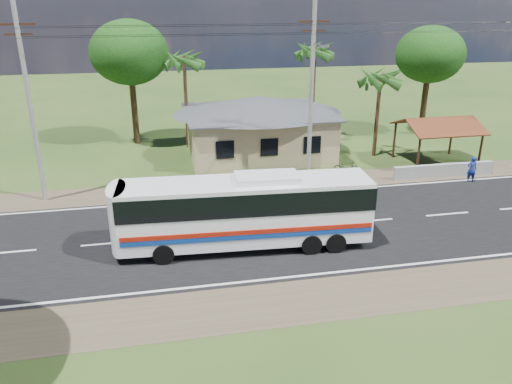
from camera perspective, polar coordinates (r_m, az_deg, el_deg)
ground at (r=25.81m, az=3.71°, el=-4.16°), size 120.00×120.00×0.00m
road at (r=25.81m, az=3.71°, el=-4.14°), size 120.00×16.00×0.03m
house at (r=37.15m, az=0.18°, el=8.24°), size 12.40×10.00×5.00m
waiting_shed at (r=37.36m, az=20.14°, el=7.14°), size 5.20×4.48×3.35m
concrete_barrier at (r=35.09m, az=20.62°, el=2.31°), size 7.00×0.30×0.90m
utility_poles at (r=30.73m, az=5.75°, el=11.29°), size 32.80×2.22×11.00m
palm_near at (r=37.33m, az=14.04°, el=12.48°), size 2.80×2.80×6.70m
palm_mid at (r=40.05m, az=6.75°, el=15.62°), size 2.80×2.80×8.20m
palm_far at (r=38.77m, az=-8.23°, el=14.64°), size 2.80×2.80×7.70m
tree_behind_house at (r=40.70m, az=-14.28°, el=15.16°), size 6.00×6.00×9.61m
tree_behind_shed at (r=44.60m, az=19.27°, el=14.58°), size 5.60×5.60×9.02m
coach_bus at (r=23.07m, az=-1.11°, el=-1.72°), size 11.73×3.12×3.60m
motorcycle at (r=34.10m, az=10.26°, el=2.83°), size 1.79×1.01×0.89m
person at (r=34.68m, az=23.42°, el=2.40°), size 0.68×0.50×1.72m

